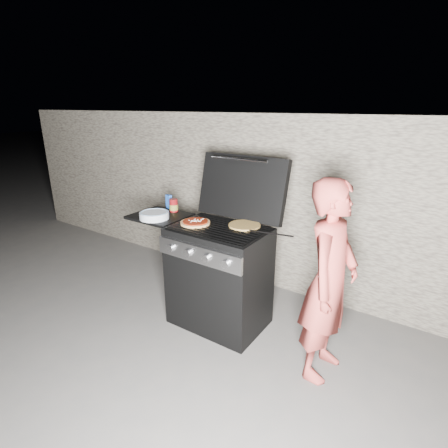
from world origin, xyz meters
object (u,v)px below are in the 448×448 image
Objects in this scene: gas_grill at (197,269)px; pizza_topped at (195,222)px; person at (329,282)px; sauce_jar at (174,205)px.

pizza_topped reaches higher than gas_grill.
person is at bearing -3.22° from gas_grill.
gas_grill is 5.28× the size of pizza_topped.
sauce_jar is (-0.41, 0.19, 0.04)m from pizza_topped.
sauce_jar is 0.09× the size of person.
gas_grill is at bearing 88.80° from person.
pizza_topped is at bearing -24.90° from sauce_jar.
sauce_jar is at bearing 157.93° from gas_grill.
gas_grill is 0.47m from pizza_topped.
person is at bearing -1.59° from pizza_topped.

